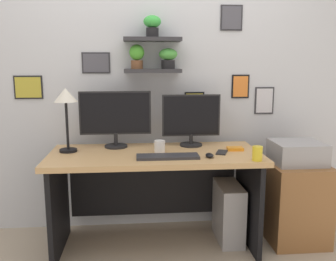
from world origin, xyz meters
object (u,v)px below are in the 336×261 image
desk (155,178)px  computer_mouse (210,155)px  desk_lamp (66,102)px  coffee_mug (160,146)px  keyboard (168,157)px  scissors_tray (235,149)px  cell_phone (222,152)px  computer_tower_right (228,212)px  pen_cup (257,153)px  drawer_cabinet (294,201)px  monitor_left (115,116)px  monitor_right (191,119)px  printer (297,153)px

desk → computer_mouse: 0.49m
desk_lamp → coffee_mug: 0.77m
keyboard → scissors_tray: size_ratio=3.67×
cell_phone → computer_mouse: bearing=-112.5°
computer_tower_right → keyboard: bearing=-156.6°
pen_cup → cell_phone: bearing=130.1°
keyboard → pen_cup: bearing=-11.3°
computer_mouse → cell_phone: (0.12, 0.12, -0.01)m
coffee_mug → drawer_cabinet: bearing=1.3°
desk → computer_tower_right: size_ratio=3.40×
scissors_tray → cell_phone: bearing=-148.0°
desk_lamp → computer_tower_right: size_ratio=1.03×
coffee_mug → pen_cup: size_ratio=0.90×
keyboard → computer_tower_right: 0.77m
keyboard → computer_tower_right: size_ratio=0.95×
monitor_left → pen_cup: size_ratio=5.59×
drawer_cabinet → computer_tower_right: (-0.53, 0.03, -0.09)m
computer_tower_right → pen_cup: bearing=-73.9°
coffee_mug → scissors_tray: (0.58, 0.02, -0.03)m
drawer_cabinet → desk_lamp: bearing=178.1°
monitor_right → computer_tower_right: bearing=-28.8°
monitor_right → computer_mouse: (0.08, -0.39, -0.20)m
monitor_left → pen_cup: bearing=-26.9°
desk → monitor_right: monitor_right is taller
desk → scissors_tray: size_ratio=13.11×
computer_mouse → desk_lamp: 1.12m
drawer_cabinet → computer_tower_right: size_ratio=1.37×
monitor_right → cell_phone: (0.19, -0.27, -0.21)m
pen_cup → scissors_tray: pen_cup is taller
desk_lamp → monitor_right: bearing=7.6°
monitor_right → keyboard: (-0.22, -0.38, -0.21)m
monitor_left → computer_mouse: bearing=-29.9°
desk_lamp → drawer_cabinet: bearing=-1.9°
printer → desk_lamp: bearing=178.1°
coffee_mug → drawer_cabinet: (1.08, 0.02, -0.48)m
monitor_left → desk: bearing=-28.5°
cell_phone → drawer_cabinet: 0.77m
desk → cell_phone: bearing=-12.2°
desk_lamp → cell_phone: size_ratio=3.42×
pen_cup → computer_tower_right: 0.67m
keyboard → drawer_cabinet: bearing=10.6°
keyboard → computer_mouse: computer_mouse is taller
coffee_mug → computer_tower_right: (0.55, 0.05, -0.56)m
desk → printer: printer is taller
monitor_left → drawer_cabinet: 1.58m
computer_mouse → computer_tower_right: size_ratio=0.19×
computer_mouse → pen_cup: pen_cup is taller
monitor_right → keyboard: 0.48m
computer_mouse → pen_cup: 0.33m
desk_lamp → keyboard: bearing=-18.9°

